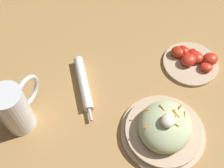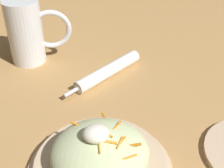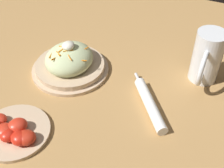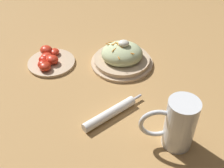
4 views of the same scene
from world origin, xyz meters
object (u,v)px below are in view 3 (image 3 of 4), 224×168
(beer_mug, at_px, (206,60))
(tomato_plate, at_px, (12,131))
(napkin_roll, at_px, (150,104))
(salad_plate, at_px, (70,62))

(beer_mug, xyz_separation_m, tomato_plate, (-0.40, 0.38, -0.05))
(tomato_plate, bearing_deg, napkin_roll, -51.31)
(napkin_roll, distance_m, tomato_plate, 0.35)
(salad_plate, bearing_deg, beer_mug, -71.15)
(tomato_plate, bearing_deg, beer_mug, -43.53)
(napkin_roll, bearing_deg, beer_mug, -29.91)
(beer_mug, height_order, tomato_plate, beer_mug)
(salad_plate, height_order, tomato_plate, salad_plate)
(beer_mug, distance_m, napkin_roll, 0.21)
(beer_mug, xyz_separation_m, napkin_roll, (-0.18, 0.10, -0.05))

